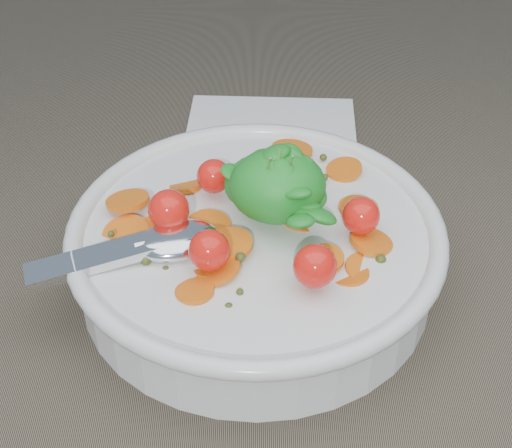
{
  "coord_description": "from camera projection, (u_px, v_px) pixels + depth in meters",
  "views": [
    {
      "loc": [
        0.02,
        -0.42,
        0.39
      ],
      "look_at": [
        0.02,
        -0.01,
        0.05
      ],
      "focal_mm": 55.0,
      "sensor_mm": 36.0,
      "label": 1
    }
  ],
  "objects": [
    {
      "name": "ground",
      "position": [
        222.0,
        270.0,
        0.57
      ],
      "size": [
        6.0,
        6.0,
        0.0
      ],
      "primitive_type": "plane",
      "color": "brown",
      "rests_on": "ground"
    },
    {
      "name": "bowl",
      "position": [
        256.0,
        248.0,
        0.54
      ],
      "size": [
        0.28,
        0.26,
        0.11
      ],
      "color": "silver",
      "rests_on": "ground"
    },
    {
      "name": "napkin",
      "position": [
        271.0,
        138.0,
        0.7
      ],
      "size": [
        0.16,
        0.14,
        0.01
      ],
      "primitive_type": "cube",
      "rotation": [
        0.0,
        0.0,
        -0.05
      ],
      "color": "white",
      "rests_on": "ground"
    }
  ]
}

